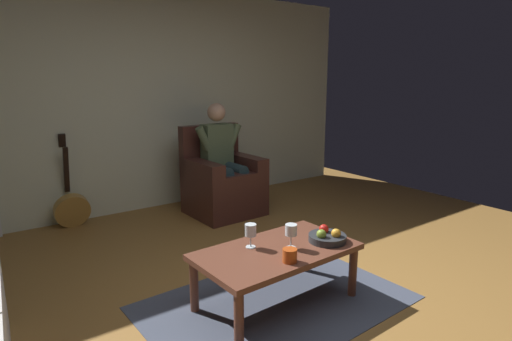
# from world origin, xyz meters

# --- Properties ---
(ground_plane) EXTENTS (6.92, 6.92, 0.00)m
(ground_plane) POSITION_xyz_m (0.00, 0.00, 0.00)
(ground_plane) COLOR olive
(wall_back) EXTENTS (6.02, 0.06, 2.60)m
(wall_back) POSITION_xyz_m (0.00, -2.91, 1.30)
(wall_back) COLOR beige
(wall_back) RESTS_ON ground
(rug) EXTENTS (1.86, 1.29, 0.01)m
(rug) POSITION_xyz_m (0.10, -0.21, 0.00)
(rug) COLOR #414858
(rug) RESTS_ON ground
(armchair) EXTENTS (0.78, 0.76, 1.02)m
(armchair) POSITION_xyz_m (-0.65, -2.18, 0.36)
(armchair) COLOR #41211C
(armchair) RESTS_ON ground
(person_seated) EXTENTS (0.61, 0.57, 1.28)m
(person_seated) POSITION_xyz_m (-0.65, -2.15, 0.69)
(person_seated) COLOR #536445
(person_seated) RESTS_ON ground
(coffee_table) EXTENTS (1.14, 0.66, 0.41)m
(coffee_table) POSITION_xyz_m (0.10, -0.21, 0.36)
(coffee_table) COLOR brown
(coffee_table) RESTS_ON ground
(guitar) EXTENTS (0.36, 0.29, 0.99)m
(guitar) POSITION_xyz_m (0.90, -2.71, 0.22)
(guitar) COLOR #AC7E38
(guitar) RESTS_ON ground
(wine_glass_near) EXTENTS (0.08, 0.08, 0.17)m
(wine_glass_near) POSITION_xyz_m (0.01, -0.17, 0.53)
(wine_glass_near) COLOR silver
(wine_glass_near) RESTS_ON coffee_table
(wine_glass_far) EXTENTS (0.08, 0.08, 0.17)m
(wine_glass_far) POSITION_xyz_m (0.23, -0.34, 0.53)
(wine_glass_far) COLOR silver
(wine_glass_far) RESTS_ON coffee_table
(fruit_bowl) EXTENTS (0.27, 0.27, 0.11)m
(fruit_bowl) POSITION_xyz_m (-0.28, -0.11, 0.45)
(fruit_bowl) COLOR #292B2F
(fruit_bowl) RESTS_ON coffee_table
(candle_jar) EXTENTS (0.09, 0.09, 0.09)m
(candle_jar) POSITION_xyz_m (0.16, -0.00, 0.45)
(candle_jar) COLOR #B14416
(candle_jar) RESTS_ON coffee_table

